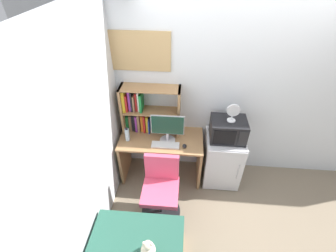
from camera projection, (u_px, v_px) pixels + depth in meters
name	position (u px, v px, depth m)	size (l,w,h in m)	color
wall_back	(263.00, 98.00, 3.14)	(6.40, 0.04, 2.60)	silver
wall_left	(67.00, 184.00, 2.00)	(0.04, 4.40, 2.60)	silver
desk	(161.00, 150.00, 3.46)	(1.18, 0.60, 0.75)	#997047
hutch_bookshelf	(142.00, 110.00, 3.27)	(0.81, 0.26, 0.71)	#997047
monitor	(168.00, 127.00, 3.13)	(0.45, 0.22, 0.43)	#B7B7BC
keyboard	(165.00, 145.00, 3.19)	(0.38, 0.13, 0.02)	silver
computer_mouse	(184.00, 146.00, 3.16)	(0.06, 0.08, 0.04)	black
water_bottle	(127.00, 134.00, 3.23)	(0.06, 0.06, 0.21)	silver
mini_fridge	(222.00, 159.00, 3.47)	(0.53, 0.54, 0.81)	silver
microwave	(228.00, 130.00, 3.13)	(0.47, 0.37, 0.30)	black
desk_fan	(233.00, 112.00, 2.95)	(0.17, 0.11, 0.25)	silver
desk_chair	(161.00, 191.00, 3.03)	(0.53, 0.53, 0.89)	black
teddy_bear	(148.00, 249.00, 2.25)	(0.15, 0.15, 0.22)	beige
wall_corkboard	(139.00, 52.00, 2.86)	(0.78, 0.02, 0.49)	tan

